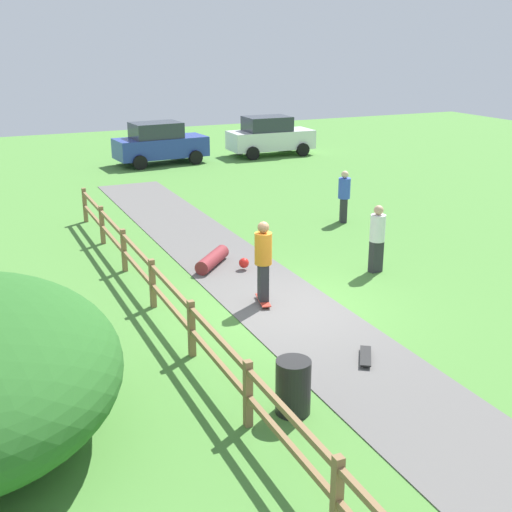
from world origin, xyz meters
TOP-DOWN VIEW (x-y plane):
  - ground_plane at (0.00, 0.00)m, footprint 60.00×60.00m
  - asphalt_path at (0.00, 0.00)m, footprint 2.40×28.00m
  - wooden_fence at (-2.60, 0.00)m, footprint 0.12×18.12m
  - trash_bin at (-1.80, -3.80)m, footprint 0.56×0.56m
  - skater_riding at (-0.34, 0.42)m, footprint 0.46×0.82m
  - skater_fallen at (-0.42, 3.17)m, footprint 1.40×1.38m
  - skateboard_loose at (0.23, -2.79)m, footprint 0.61×0.78m
  - bystander_white at (3.15, 1.18)m, footprint 0.41×0.41m
  - bystander_blue at (4.90, 5.55)m, footprint 0.50×0.50m
  - parked_car_blue at (2.52, 17.79)m, footprint 4.31×2.24m
  - parked_car_white at (8.17, 17.80)m, footprint 4.24×2.08m

SIDE VIEW (x-z plane):
  - ground_plane at x=0.00m, z-range 0.00..0.00m
  - asphalt_path at x=0.00m, z-range 0.00..0.02m
  - skateboard_loose at x=0.23m, z-range 0.05..0.13m
  - skater_fallen at x=-0.42m, z-range 0.02..0.38m
  - trash_bin at x=-1.80m, z-range 0.00..0.90m
  - wooden_fence at x=-2.60m, z-range 0.12..1.22m
  - bystander_blue at x=4.90m, z-range 0.08..1.74m
  - bystander_white at x=3.15m, z-range 0.09..1.81m
  - parked_car_blue at x=2.52m, z-range 0.00..1.92m
  - parked_car_white at x=8.17m, z-range 0.00..1.92m
  - skater_riding at x=-0.34m, z-range 0.13..2.02m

